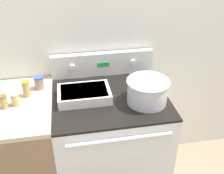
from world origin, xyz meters
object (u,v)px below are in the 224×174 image
at_px(mixing_bowl, 147,90).
at_px(spice_jar_orange_cap, 26,89).
at_px(spice_jar_brown_cap, 4,102).
at_px(spice_jar_blue_cap, 39,82).
at_px(spice_jar_white_cap, 15,99).
at_px(casserole_dish, 84,94).
at_px(ladle, 156,78).

distance_m(mixing_bowl, spice_jar_orange_cap, 0.81).
bearing_deg(spice_jar_brown_cap, spice_jar_blue_cap, 44.21).
bearing_deg(spice_jar_orange_cap, spice_jar_brown_cap, -138.10).
distance_m(mixing_bowl, spice_jar_white_cap, 0.85).
distance_m(spice_jar_orange_cap, spice_jar_brown_cap, 0.17).
bearing_deg(casserole_dish, ladle, 14.04).
distance_m(spice_jar_orange_cap, spice_jar_white_cap, 0.12).
bearing_deg(mixing_bowl, spice_jar_blue_cap, 158.28).
xyz_separation_m(ladle, spice_jar_blue_cap, (-0.85, 0.03, 0.03)).
xyz_separation_m(casserole_dish, spice_jar_orange_cap, (-0.38, 0.08, 0.03)).
bearing_deg(ladle, casserole_dish, -165.96).
distance_m(casserole_dish, spice_jar_orange_cap, 0.39).
bearing_deg(mixing_bowl, spice_jar_orange_cap, 165.98).
bearing_deg(spice_jar_blue_cap, spice_jar_brown_cap, -135.79).
distance_m(mixing_bowl, ladle, 0.30).
relative_size(mixing_bowl, spice_jar_white_cap, 3.00).
distance_m(casserole_dish, spice_jar_brown_cap, 0.51).
distance_m(spice_jar_blue_cap, spice_jar_orange_cap, 0.12).
bearing_deg(mixing_bowl, spice_jar_brown_cap, 174.93).
relative_size(mixing_bowl, spice_jar_blue_cap, 2.94).
bearing_deg(ladle, spice_jar_orange_cap, -176.61).
distance_m(mixing_bowl, casserole_dish, 0.42).
bearing_deg(spice_jar_brown_cap, spice_jar_white_cap, 13.06).
height_order(casserole_dish, spice_jar_orange_cap, spice_jar_orange_cap).
bearing_deg(ladle, spice_jar_brown_cap, -170.88).
relative_size(casserole_dish, ladle, 1.36).
distance_m(ladle, spice_jar_blue_cap, 0.85).
bearing_deg(spice_jar_blue_cap, ladle, -2.04).
bearing_deg(spice_jar_orange_cap, ladle, 3.39).
relative_size(mixing_bowl, spice_jar_brown_cap, 3.10).
distance_m(casserole_dish, spice_jar_white_cap, 0.44).
bearing_deg(spice_jar_white_cap, spice_jar_brown_cap, -166.94).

